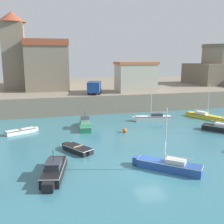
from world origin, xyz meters
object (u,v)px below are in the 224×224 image
object	(u,v)px
dinghy_white_3	(21,131)
truck_on_quay	(94,87)
sailboat_white_1	(153,118)
motorboat_green_6	(85,124)
mooring_buoy	(125,130)
fortress	(215,70)
motorboat_black_9	(54,170)
church	(41,62)
sailboat_yellow_7	(205,116)
dinghy_black_8	(77,149)
harbor_shed_mid_row	(136,77)
sailboat_blue_5	(168,165)

from	to	relation	value
dinghy_white_3	truck_on_quay	world-z (taller)	truck_on_quay
sailboat_white_1	truck_on_quay	xyz separation A→B (m)	(-7.21, 9.37, 3.90)
sailboat_white_1	motorboat_green_6	world-z (taller)	sailboat_white_1
mooring_buoy	sailboat_white_1	bearing A→B (deg)	38.95
sailboat_white_1	truck_on_quay	distance (m)	12.45
fortress	truck_on_quay	world-z (taller)	fortress
motorboat_black_9	church	size ratio (longest dim) A/B	0.32
sailboat_yellow_7	motorboat_black_9	xyz separation A→B (m)	(-24.08, -15.15, 0.12)
dinghy_white_3	motorboat_green_6	distance (m)	8.25
sailboat_white_1	mooring_buoy	world-z (taller)	sailboat_white_1
dinghy_black_8	fortress	bearing A→B (deg)	39.19
sailboat_white_1	harbor_shed_mid_row	world-z (taller)	harbor_shed_mid_row
motorboat_green_6	motorboat_black_9	bearing A→B (deg)	-108.55
sailboat_yellow_7	harbor_shed_mid_row	xyz separation A→B (m)	(-7.79, 11.12, 5.56)
sailboat_yellow_7	motorboat_black_9	distance (m)	28.45
motorboat_green_6	church	size ratio (longest dim) A/B	0.32
sailboat_yellow_7	church	size ratio (longest dim) A/B	0.38
dinghy_black_8	motorboat_black_9	world-z (taller)	motorboat_black_9
fortress	motorboat_black_9	bearing A→B (deg)	-138.25
dinghy_white_3	sailboat_blue_5	bearing A→B (deg)	-49.04
mooring_buoy	truck_on_quay	distance (m)	14.87
sailboat_yellow_7	dinghy_black_8	xyz separation A→B (m)	(-21.55, -9.97, -0.08)
motorboat_green_6	dinghy_black_8	size ratio (longest dim) A/B	1.44
dinghy_white_3	truck_on_quay	bearing A→B (deg)	44.09
dinghy_black_8	fortress	world-z (taller)	fortress
church	harbor_shed_mid_row	world-z (taller)	church
dinghy_black_8	harbor_shed_mid_row	size ratio (longest dim) A/B	0.51
truck_on_quay	dinghy_black_8	bearing A→B (deg)	-105.88
motorboat_green_6	mooring_buoy	world-z (taller)	motorboat_green_6
sailboat_white_1	sailboat_blue_5	distance (m)	17.94
dinghy_white_3	motorboat_black_9	size ratio (longest dim) A/B	0.74
sailboat_blue_5	fortress	distance (m)	48.71
motorboat_green_6	fortress	world-z (taller)	fortress
motorboat_green_6	fortress	bearing A→B (deg)	31.62
sailboat_yellow_7	fortress	bearing A→B (deg)	52.08
motorboat_black_9	mooring_buoy	distance (m)	14.26
sailboat_blue_5	sailboat_yellow_7	xyz separation A→B (m)	(14.61, 16.44, -0.08)
sailboat_yellow_7	dinghy_black_8	distance (m)	23.74
mooring_buoy	fortress	xyz separation A→B (m)	(30.95, 25.19, 6.21)
dinghy_black_8	mooring_buoy	bearing A→B (deg)	39.36
sailboat_blue_5	church	xyz separation A→B (m)	(-10.26, 38.83, 8.09)
sailboat_white_1	church	size ratio (longest dim) A/B	0.35
dinghy_black_8	harbor_shed_mid_row	xyz separation A→B (m)	(13.76, 21.09, 5.64)
church	fortress	distance (m)	41.16
dinghy_white_3	harbor_shed_mid_row	xyz separation A→B (m)	(19.81, 12.59, 5.67)
dinghy_black_8	harbor_shed_mid_row	bearing A→B (deg)	56.89
sailboat_white_1	motorboat_black_9	size ratio (longest dim) A/B	1.08
fortress	motorboat_green_6	bearing A→B (deg)	-148.38
sailboat_white_1	sailboat_yellow_7	size ratio (longest dim) A/B	0.91
motorboat_green_6	motorboat_black_9	xyz separation A→B (m)	(-4.72, -14.06, -0.02)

